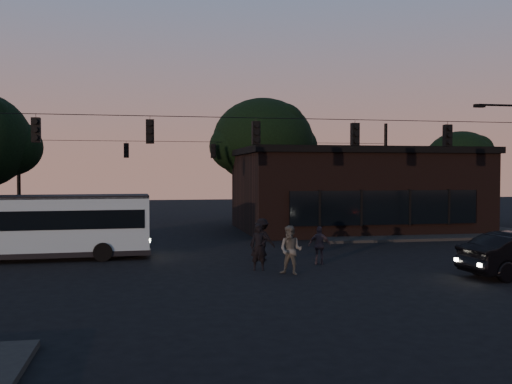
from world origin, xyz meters
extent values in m
plane|color=black|center=(0.00, 0.00, 0.00)|extent=(120.00, 120.00, 0.00)
cube|color=black|center=(12.00, 14.00, 0.07)|extent=(14.00, 10.00, 0.15)
cube|color=black|center=(9.00, 16.00, 2.50)|extent=(15.00, 10.00, 5.00)
cube|color=black|center=(9.00, 16.00, 5.20)|extent=(15.40, 10.40, 0.40)
cube|color=black|center=(9.00, 10.88, 1.80)|extent=(11.50, 0.18, 2.00)
cylinder|color=black|center=(4.00, 22.00, 2.00)|extent=(0.44, 0.44, 4.00)
ellipsoid|color=black|center=(4.00, 22.00, 6.20)|extent=(7.60, 7.60, 6.46)
cylinder|color=black|center=(18.00, 18.00, 1.50)|extent=(0.44, 0.44, 3.00)
ellipsoid|color=black|center=(18.00, 18.00, 4.65)|extent=(5.20, 5.20, 4.42)
cylinder|color=black|center=(0.00, 4.00, 6.20)|extent=(26.00, 0.03, 0.03)
cube|color=black|center=(-9.00, 4.00, 5.55)|extent=(0.34, 0.30, 1.00)
cube|color=black|center=(-4.50, 4.00, 5.55)|extent=(0.34, 0.30, 1.00)
cube|color=black|center=(0.00, 4.00, 5.55)|extent=(0.34, 0.30, 1.00)
cube|color=black|center=(4.50, 4.00, 5.55)|extent=(0.34, 0.30, 1.00)
cube|color=black|center=(9.00, 4.00, 5.55)|extent=(0.34, 0.30, 1.00)
cylinder|color=black|center=(-13.00, 20.00, 3.75)|extent=(0.24, 0.24, 7.50)
cylinder|color=black|center=(13.00, 20.00, 3.75)|extent=(0.24, 0.24, 7.50)
cylinder|color=black|center=(0.00, 20.00, 6.00)|extent=(26.00, 0.03, 0.03)
cube|color=black|center=(-6.00, 20.00, 5.35)|extent=(0.34, 0.30, 1.00)
cube|color=black|center=(0.00, 20.00, 5.35)|extent=(0.34, 0.30, 1.00)
cube|color=black|center=(6.00, 20.00, 5.35)|extent=(0.34, 0.30, 1.00)
cube|color=#89A4AF|center=(-9.56, 6.15, 1.59)|extent=(10.05, 2.59, 2.36)
cube|color=black|center=(-9.56, 6.15, 1.81)|extent=(9.65, 2.61, 0.82)
cube|color=black|center=(-9.56, 6.15, 2.77)|extent=(10.05, 2.59, 0.14)
cube|color=black|center=(-9.56, 6.15, 0.32)|extent=(10.15, 2.65, 0.23)
cylinder|color=black|center=(-6.54, 5.11, 0.41)|extent=(0.82, 0.25, 0.82)
cylinder|color=black|center=(-6.61, 7.37, 0.41)|extent=(0.82, 0.25, 0.82)
imported|color=black|center=(-0.32, 1.71, 0.91)|extent=(0.73, 0.54, 1.82)
imported|color=#4D4D46|center=(0.67, 0.53, 0.92)|extent=(1.13, 1.08, 1.85)
imported|color=#342A32|center=(2.44, 2.59, 0.80)|extent=(1.01, 0.61, 1.60)
imported|color=black|center=(0.30, 4.15, 0.92)|extent=(1.35, 1.26, 1.83)
camera|label=1|loc=(-4.66, -20.18, 3.86)|focal=40.00mm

